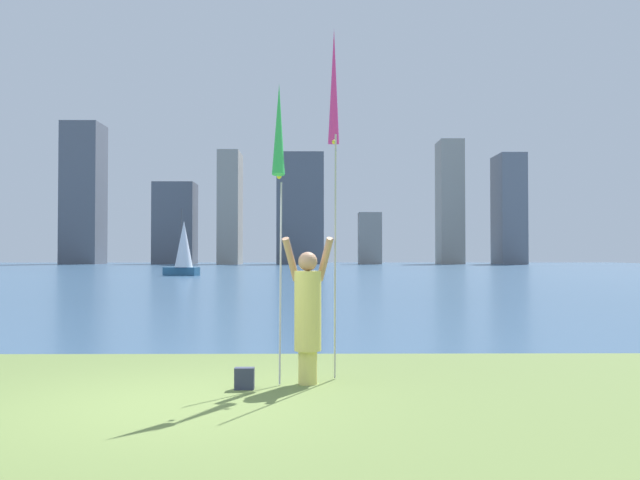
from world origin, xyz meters
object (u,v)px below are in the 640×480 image
(kite_flag_right, at_px, (334,94))
(bag, at_px, (244,378))
(sailboat_4, at_px, (183,249))
(person, at_px, (308,311))
(kite_flag_left, at_px, (279,136))

(kite_flag_right, height_order, bag, kite_flag_right)
(kite_flag_right, bearing_deg, sailboat_4, 104.02)
(kite_flag_right, distance_m, sailboat_4, 42.94)
(person, relative_size, sailboat_4, 0.37)
(person, distance_m, sailboat_4, 43.44)
(person, height_order, sailboat_4, sailboat_4)
(kite_flag_left, bearing_deg, sailboat_4, 102.80)
(person, height_order, kite_flag_left, kite_flag_left)
(kite_flag_right, relative_size, sailboat_4, 0.93)
(person, height_order, kite_flag_right, kite_flag_right)
(kite_flag_left, relative_size, bag, 14.24)
(bag, bearing_deg, sailboat_4, 102.26)
(kite_flag_left, height_order, kite_flag_right, kite_flag_right)
(person, relative_size, kite_flag_right, 0.40)
(bag, height_order, sailboat_4, sailboat_4)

